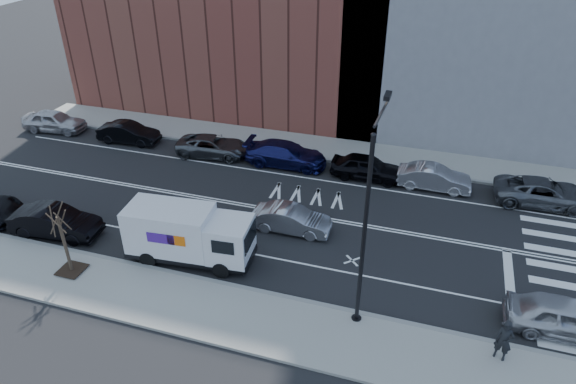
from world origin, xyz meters
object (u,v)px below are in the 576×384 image
Objects in this scene: far_parked_b at (129,133)px; pedestrian at (504,341)px; driving_sedan at (291,219)px; near_parked_front at (566,317)px; far_parked_a at (54,121)px; fedex_van at (188,234)px.

pedestrian reaches higher than far_parked_b.
driving_sedan is 0.89× the size of near_parked_front.
far_parked_a is 36.45m from near_parked_front.
far_parked_b is 30.17m from near_parked_front.
fedex_van is 1.50× the size of driving_sedan.
far_parked_b is at bearing 68.28° from near_parked_front.
far_parked_b reaches higher than driving_sedan.
far_parked_a is at bearing 173.41° from pedestrian.
fedex_van is 1.33× the size of near_parked_front.
near_parked_front reaches higher than driving_sedan.
fedex_van is 20.65m from far_parked_a.
driving_sedan is at bearing -119.38° from far_parked_b.
pedestrian reaches higher than driving_sedan.
driving_sedan is (21.44, -7.34, -0.10)m from far_parked_a.
far_parked_b is 2.41× the size of pedestrian.
driving_sedan is at bearing 166.17° from pedestrian.
fedex_van is 1.44× the size of far_parked_b.
driving_sedan is 12.33m from pedestrian.
pedestrian is (10.66, -6.17, 0.38)m from driving_sedan.
fedex_van is at bearing -129.10° from far_parked_a.
fedex_van reaches higher than far_parked_b.
far_parked_a is at bearing 142.07° from fedex_van.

